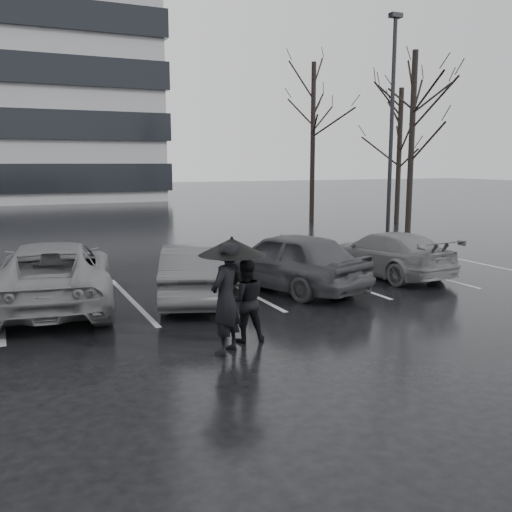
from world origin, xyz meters
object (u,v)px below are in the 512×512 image
at_px(lamp_post, 391,143).
at_px(tree_east, 411,144).
at_px(tree_ne, 399,156).
at_px(car_west_b, 53,274).
at_px(tree_north, 313,143).
at_px(car_main, 288,260).
at_px(pedestrian_right, 245,301).
at_px(pedestrian_left, 226,298).
at_px(car_east, 385,254).
at_px(car_west_a, 195,272).

xyz_separation_m(lamp_post, tree_east, (3.20, 2.71, 0.07)).
xyz_separation_m(tree_east, tree_ne, (2.50, 4.00, -0.50)).
bearing_deg(car_west_b, tree_east, -146.69).
xyz_separation_m(car_west_b, tree_east, (15.89, 7.41, 3.26)).
xyz_separation_m(car_west_b, tree_north, (14.89, 14.41, 3.51)).
distance_m(car_main, car_west_b, 5.59).
xyz_separation_m(car_west_b, lamp_post, (12.69, 4.70, 3.19)).
relative_size(tree_east, tree_ne, 1.14).
xyz_separation_m(car_main, car_west_b, (-5.55, 0.61, -0.01)).
bearing_deg(tree_north, pedestrian_right, -123.01).
bearing_deg(pedestrian_left, car_main, -169.29).
relative_size(lamp_post, tree_ne, 1.23).
relative_size(car_west_b, tree_ne, 0.76).
bearing_deg(lamp_post, tree_north, 77.21).
relative_size(pedestrian_right, tree_north, 0.18).
xyz_separation_m(pedestrian_right, tree_north, (11.99, 18.45, 3.50)).
bearing_deg(lamp_post, tree_ne, 49.65).
distance_m(tree_east, tree_ne, 4.74).
distance_m(car_east, pedestrian_right, 7.17).
bearing_deg(tree_ne, lamp_post, -130.35).
relative_size(car_west_a, tree_east, 0.51).
bearing_deg(car_west_a, pedestrian_left, 98.91).
relative_size(lamp_post, tree_east, 1.07).
relative_size(car_west_a, tree_north, 0.48).
relative_size(car_west_b, tree_east, 0.66).
height_order(lamp_post, tree_ne, lamp_post).
distance_m(car_main, pedestrian_left, 5.05).
distance_m(car_west_a, lamp_post, 11.53).
bearing_deg(pedestrian_right, pedestrian_left, 51.34).
distance_m(lamp_post, tree_north, 9.97).
height_order(car_west_a, tree_north, tree_north).
height_order(car_east, lamp_post, lamp_post).
bearing_deg(tree_ne, car_west_a, -141.61).
relative_size(pedestrian_left, tree_ne, 0.27).
distance_m(car_west_a, pedestrian_right, 3.31).
distance_m(lamp_post, tree_east, 4.20).
bearing_deg(pedestrian_left, tree_ne, -175.14).
bearing_deg(car_main, tree_ne, -156.28).
relative_size(car_main, pedestrian_left, 2.33).
bearing_deg(car_west_a, pedestrian_right, 106.93).
relative_size(pedestrian_left, pedestrian_right, 1.27).
bearing_deg(car_main, lamp_post, -162.76).
height_order(car_west_b, pedestrian_left, pedestrian_left).
height_order(car_west_b, tree_ne, tree_ne).
distance_m(pedestrian_left, tree_north, 22.94).
xyz_separation_m(car_main, tree_ne, (12.84, 12.02, 2.75)).
distance_m(pedestrian_left, pedestrian_right, 0.75).
xyz_separation_m(pedestrian_right, tree_east, (12.99, 11.45, 3.25)).
relative_size(car_west_a, car_west_b, 0.76).
xyz_separation_m(car_west_a, car_east, (5.87, 0.59, -0.04)).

